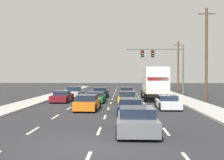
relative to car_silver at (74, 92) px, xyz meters
The scene contains 18 objects.
ground_plane 5.15m from the car_silver, 10.04° to the right, with size 140.00×140.00×0.00m, color #2B2B2D.
sidewalk_right 14.53m from the car_silver, 23.94° to the right, with size 2.56×80.00×0.14m, color #B2AFA8.
sidewalk_left 6.72m from the car_silver, 118.44° to the right, with size 2.56×80.00×0.14m, color #B2AFA8.
lane_markings 5.75m from the car_silver, 28.17° to the right, with size 6.94×62.00×0.01m.
car_silver is the anchor object (origin of this frame).
car_maroon 6.64m from the car_silver, 91.79° to the right, with size 1.84×4.61×1.19m.
car_black 3.41m from the car_silver, ahead, with size 1.94×4.31×1.28m.
car_green 8.01m from the car_silver, 64.07° to the right, with size 1.90×4.20×1.13m.
car_orange 14.22m from the car_silver, 76.21° to the right, with size 1.93×4.35×1.27m.
car_red 6.80m from the car_silver, ahead, with size 1.93×4.10×1.33m.
car_yellow 10.31m from the car_silver, 49.27° to the right, with size 1.98×4.35×1.22m.
car_navy 17.39m from the car_silver, 66.98° to the right, with size 1.92×4.40×1.14m.
car_gray 24.08m from the car_silver, 73.24° to the right, with size 2.02×4.47×1.29m.
box_truck 10.83m from the car_silver, 22.89° to the right, with size 2.69×8.26×3.73m.
car_white 16.22m from the car_silver, 51.53° to the right, with size 1.82×4.17×1.15m.
traffic_signal_mast 12.77m from the car_silver, 15.95° to the left, with size 8.03×0.69×6.94m.
utility_pole_mid 16.99m from the car_silver, 21.24° to the right, with size 1.80×0.28×10.04m.
utility_pole_far 20.23m from the car_silver, 37.67° to the left, with size 1.80×0.28×8.60m.
Camera 1 is at (1.18, -11.51, 2.85)m, focal length 46.51 mm.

